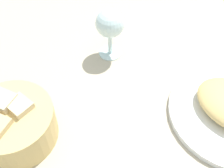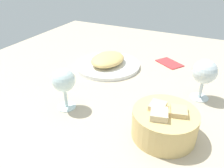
% 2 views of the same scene
% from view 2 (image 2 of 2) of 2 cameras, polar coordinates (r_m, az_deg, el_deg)
% --- Properties ---
extents(ground_plane, '(1.40, 1.40, 0.02)m').
position_cam_2_polar(ground_plane, '(0.84, 3.30, -0.68)').
color(ground_plane, '#BBAA8F').
extents(plate, '(0.27, 0.27, 0.01)m').
position_cam_2_polar(plate, '(0.96, -1.08, 4.74)').
color(plate, white).
rests_on(plate, ground_plane).
extents(omelette, '(0.17, 0.13, 0.04)m').
position_cam_2_polar(omelette, '(0.95, -1.09, 6.23)').
color(omelette, '#DBB66B').
rests_on(omelette, plate).
extents(lettuce_garnish, '(0.04, 0.04, 0.02)m').
position_cam_2_polar(lettuce_garnish, '(1.02, 0.48, 7.08)').
color(lettuce_garnish, '#487C36').
rests_on(lettuce_garnish, plate).
extents(bread_basket, '(0.16, 0.16, 0.09)m').
position_cam_2_polar(bread_basket, '(0.60, 12.95, -9.48)').
color(bread_basket, '#D8B771').
rests_on(bread_basket, ground_plane).
extents(wine_glass_near, '(0.07, 0.07, 0.13)m').
position_cam_2_polar(wine_glass_near, '(0.68, -11.96, 0.47)').
color(wine_glass_near, silver).
rests_on(wine_glass_near, ground_plane).
extents(wine_glass_far, '(0.08, 0.08, 0.13)m').
position_cam_2_polar(wine_glass_far, '(0.76, 22.17, 2.58)').
color(wine_glass_far, silver).
rests_on(wine_glass_far, ground_plane).
extents(folded_napkin, '(0.12, 0.13, 0.01)m').
position_cam_2_polar(folded_napkin, '(1.02, 14.17, 5.19)').
color(folded_napkin, red).
rests_on(folded_napkin, ground_plane).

